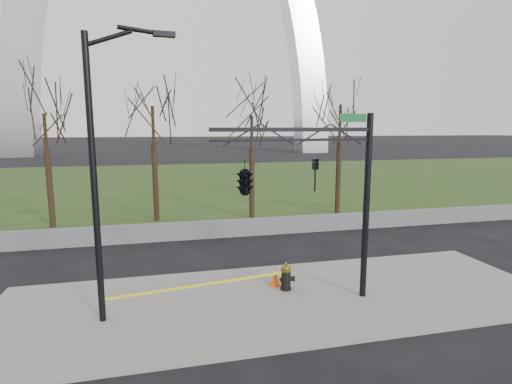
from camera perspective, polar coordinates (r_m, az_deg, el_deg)
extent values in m
plane|color=black|center=(13.50, 3.83, -15.15)|extent=(500.00, 500.00, 0.00)
cube|color=slate|center=(13.48, 3.83, -14.96)|extent=(18.00, 6.00, 0.10)
cube|color=#243714|center=(42.26, -8.33, 1.54)|extent=(120.00, 40.00, 0.06)
cube|color=#59595B|center=(20.72, -2.76, -5.12)|extent=(60.00, 0.30, 0.90)
cylinder|color=black|center=(14.05, 4.27, -13.56)|extent=(0.38, 0.38, 0.07)
cylinder|color=black|center=(13.94, 4.28, -12.42)|extent=(0.29, 0.29, 0.67)
cylinder|color=black|center=(13.93, 5.27, -12.19)|extent=(0.26, 0.23, 0.18)
cylinder|color=black|center=(13.92, 3.58, -12.33)|extent=(0.14, 0.14, 0.11)
cylinder|color=brown|center=(13.81, 4.30, -11.03)|extent=(0.34, 0.34, 0.07)
ellipsoid|color=brown|center=(13.78, 4.30, -10.77)|extent=(0.31, 0.31, 0.24)
cylinder|color=brown|center=(13.74, 4.31, -10.24)|extent=(0.07, 0.07, 0.09)
cube|color=#FF560D|center=(14.38, 2.76, -13.06)|extent=(0.41, 0.41, 0.04)
cone|color=#FF560D|center=(14.26, 2.77, -11.82)|extent=(0.27, 0.27, 0.63)
cylinder|color=white|center=(14.22, 2.78, -11.39)|extent=(0.20, 0.20, 0.10)
cylinder|color=black|center=(11.69, -22.07, 0.85)|extent=(0.18, 0.18, 8.00)
cylinder|color=black|center=(11.78, -20.42, 19.85)|extent=(1.27, 0.22, 0.56)
cylinder|color=black|center=(11.84, -16.09, 21.24)|extent=(1.21, 0.21, 0.22)
cube|color=black|center=(11.87, -12.98, 21.08)|extent=(0.62, 0.27, 0.14)
cylinder|color=black|center=(13.17, 15.44, -2.36)|extent=(0.20, 0.20, 6.00)
cube|color=black|center=(11.74, 5.51, 8.86)|extent=(5.00, 0.45, 0.12)
cube|color=black|center=(11.75, 5.49, 7.39)|extent=(4.99, 0.41, 0.08)
cube|color=#0C5926|center=(12.60, 13.66, 10.25)|extent=(0.90, 0.10, 0.25)
imported|color=black|center=(12.11, 8.48, 2.40)|extent=(0.18, 0.21, 1.00)
imported|color=black|center=(11.34, -1.61, 2.04)|extent=(0.69, 2.51, 1.00)
cube|color=yellow|center=(12.88, -7.72, -12.98)|extent=(5.77, 0.89, 0.08)
cube|color=yellow|center=(14.14, 3.51, -12.57)|extent=(0.25, 0.44, 0.08)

